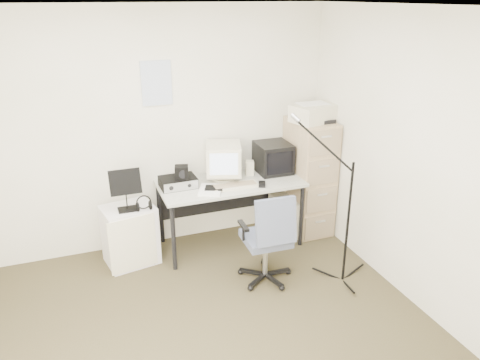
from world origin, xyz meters
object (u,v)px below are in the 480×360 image
object	(u,v)px
office_chair	(266,237)
desk	(231,213)
side_cart	(130,235)
filing_cabinet	(309,177)

from	to	relation	value
office_chair	desk	bearing A→B (deg)	97.60
desk	office_chair	xyz separation A→B (m)	(0.07, -0.77, 0.10)
office_chair	side_cart	size ratio (longest dim) A/B	1.50
desk	side_cart	bearing A→B (deg)	179.93
filing_cabinet	office_chair	world-z (taller)	filing_cabinet
filing_cabinet	side_cart	distance (m)	2.06
side_cart	desk	bearing A→B (deg)	-10.68
filing_cabinet	side_cart	world-z (taller)	filing_cabinet
filing_cabinet	office_chair	distance (m)	1.20
filing_cabinet	desk	world-z (taller)	filing_cabinet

